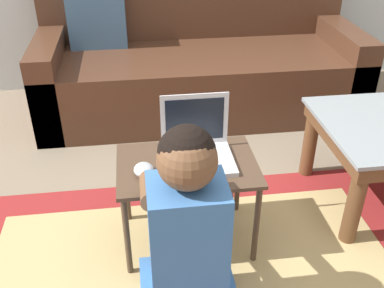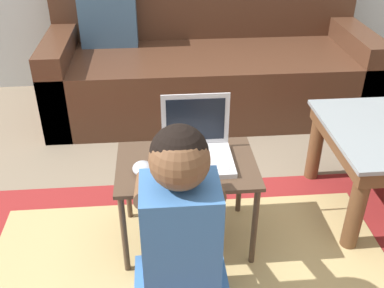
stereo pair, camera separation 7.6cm
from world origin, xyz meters
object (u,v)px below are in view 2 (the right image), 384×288
at_px(couch, 207,64).
at_px(laptop, 197,150).
at_px(laptop_desk, 187,174).
at_px(computer_mouse, 142,168).
at_px(person_seated, 181,242).

distance_m(couch, laptop, 1.32).
bearing_deg(laptop, couch, 81.84).
distance_m(laptop_desk, laptop, 0.11).
xyz_separation_m(laptop_desk, computer_mouse, (-0.17, -0.04, 0.07)).
bearing_deg(laptop, laptop_desk, -145.96).
relative_size(computer_mouse, person_seated, 0.12).
distance_m(laptop_desk, computer_mouse, 0.19).
bearing_deg(person_seated, laptop_desk, 82.94).
bearing_deg(computer_mouse, couch, 73.59).
relative_size(couch, computer_mouse, 22.31).
bearing_deg(laptop_desk, laptop, 34.04).
xyz_separation_m(computer_mouse, person_seated, (0.12, -0.34, -0.07)).
bearing_deg(computer_mouse, laptop, 19.10).
bearing_deg(laptop_desk, computer_mouse, -165.48).
bearing_deg(couch, laptop, -98.16).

